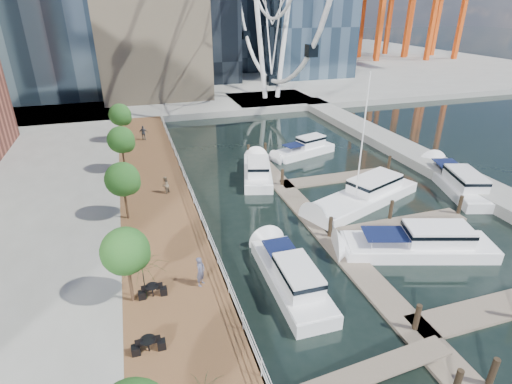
% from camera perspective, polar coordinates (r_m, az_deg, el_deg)
% --- Properties ---
extents(ground, '(520.00, 520.00, 0.00)m').
position_cam_1_polar(ground, '(24.27, 12.82, -17.17)').
color(ground, black).
rests_on(ground, ground).
extents(boardwalk, '(6.00, 60.00, 1.00)m').
position_cam_1_polar(boardwalk, '(33.85, -13.66, -2.99)').
color(boardwalk, brown).
rests_on(boardwalk, ground).
extents(seawall, '(0.25, 60.00, 1.00)m').
position_cam_1_polar(seawall, '(34.08, -8.65, -2.31)').
color(seawall, '#595954').
rests_on(seawall, ground).
extents(land_far, '(200.00, 114.00, 1.00)m').
position_cam_1_polar(land_far, '(118.47, -13.18, 17.12)').
color(land_far, gray).
rests_on(land_far, ground).
extents(breakwater, '(4.00, 60.00, 1.00)m').
position_cam_1_polar(breakwater, '(48.78, 21.90, 4.75)').
color(breakwater, gray).
rests_on(breakwater, ground).
extents(pier, '(14.00, 12.00, 1.00)m').
position_cam_1_polar(pier, '(72.92, 2.18, 12.92)').
color(pier, gray).
rests_on(pier, ground).
extents(railing, '(0.10, 60.00, 1.05)m').
position_cam_1_polar(railing, '(33.61, -8.93, -0.79)').
color(railing, white).
rests_on(railing, boardwalk).
extents(floating_docks, '(16.00, 34.00, 2.60)m').
position_cam_1_polar(floating_docks, '(34.61, 16.31, -2.68)').
color(floating_docks, '#6D6051').
rests_on(floating_docks, ground).
extents(street_trees, '(2.60, 42.60, 4.60)m').
position_cam_1_polar(street_trees, '(31.34, -18.55, 1.72)').
color(street_trees, '#3F2B1C').
rests_on(street_trees, ground).
extents(cafe_tables, '(2.50, 13.70, 0.74)m').
position_cam_1_polar(cafe_tables, '(19.68, -13.40, -24.28)').
color(cafe_tables, black).
rests_on(cafe_tables, ground).
extents(yacht_foreground, '(11.96, 6.45, 2.15)m').
position_cam_1_polar(yacht_foreground, '(31.10, 21.88, -8.02)').
color(yacht_foreground, white).
rests_on(yacht_foreground, ground).
extents(pedestrian_near, '(0.79, 0.83, 1.90)m').
position_cam_1_polar(pedestrian_near, '(24.03, -7.93, -11.16)').
color(pedestrian_near, '#484A60').
rests_on(pedestrian_near, boardwalk).
extents(pedestrian_mid, '(0.94, 0.95, 1.55)m').
position_cam_1_polar(pedestrian_mid, '(35.77, -12.83, 0.97)').
color(pedestrian_mid, '#87745D').
rests_on(pedestrian_mid, boardwalk).
extents(pedestrian_far, '(1.11, 0.62, 1.79)m').
position_cam_1_polar(pedestrian_far, '(50.95, -15.77, 8.13)').
color(pedestrian_far, '#30343D').
rests_on(pedestrian_far, boardwalk).
extents(moored_yachts, '(25.51, 39.02, 11.50)m').
position_cam_1_polar(moored_yachts, '(36.23, 15.42, -2.13)').
color(moored_yachts, white).
rests_on(moored_yachts, ground).
extents(cafe_seating, '(4.80, 16.00, 2.65)m').
position_cam_1_polar(cafe_seating, '(18.63, -13.15, -23.83)').
color(cafe_seating, '#0F3A16').
rests_on(cafe_seating, ground).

